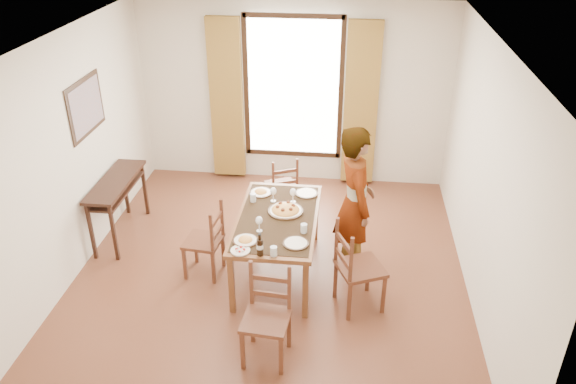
# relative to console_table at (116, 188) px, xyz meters

# --- Properties ---
(ground) EXTENTS (5.00, 5.00, 0.00)m
(ground) POSITION_rel_console_table_xyz_m (2.03, -0.60, -0.68)
(ground) COLOR #4C2717
(ground) RESTS_ON ground
(room_shell) EXTENTS (4.60, 5.10, 2.74)m
(room_shell) POSITION_rel_console_table_xyz_m (2.03, -0.47, 0.86)
(room_shell) COLOR beige
(room_shell) RESTS_ON ground
(console_table) EXTENTS (0.38, 1.20, 0.80)m
(console_table) POSITION_rel_console_table_xyz_m (0.00, 0.00, 0.00)
(console_table) COLOR black
(console_table) RESTS_ON ground
(dining_table) EXTENTS (0.90, 1.62, 0.76)m
(dining_table) POSITION_rel_console_table_xyz_m (2.11, -0.57, 0.00)
(dining_table) COLOR brown
(dining_table) RESTS_ON ground
(chair_west) EXTENTS (0.45, 0.45, 0.91)m
(chair_west) POSITION_rel_console_table_xyz_m (1.30, -0.68, -0.26)
(chair_west) COLOR brown
(chair_west) RESTS_ON ground
(chair_north) EXTENTS (0.51, 0.51, 0.88)m
(chair_north) POSITION_rel_console_table_xyz_m (2.00, 0.77, -0.28)
(chair_north) COLOR brown
(chair_north) RESTS_ON ground
(chair_south) EXTENTS (0.46, 0.46, 0.97)m
(chair_south) POSITION_rel_console_table_xyz_m (2.18, -1.91, -0.23)
(chair_south) COLOR brown
(chair_south) RESTS_ON ground
(chair_east) EXTENTS (0.60, 0.60, 1.03)m
(chair_east) POSITION_rel_console_table_xyz_m (3.02, -1.07, -0.21)
(chair_east) COLOR brown
(chair_east) RESTS_ON ground
(man) EXTENTS (0.87, 0.74, 1.82)m
(man) POSITION_rel_console_table_xyz_m (2.96, -0.44, 0.23)
(man) COLOR gray
(man) RESTS_ON ground
(plate_sw) EXTENTS (0.27, 0.27, 0.05)m
(plate_sw) POSITION_rel_console_table_xyz_m (1.84, -1.10, 0.10)
(plate_sw) COLOR silver
(plate_sw) RESTS_ON dining_table
(plate_se) EXTENTS (0.27, 0.27, 0.05)m
(plate_se) POSITION_rel_console_table_xyz_m (2.37, -1.09, 0.10)
(plate_se) COLOR silver
(plate_se) RESTS_ON dining_table
(plate_nw) EXTENTS (0.27, 0.27, 0.05)m
(plate_nw) POSITION_rel_console_table_xyz_m (1.84, -0.05, 0.10)
(plate_nw) COLOR silver
(plate_nw) RESTS_ON dining_table
(plate_ne) EXTENTS (0.27, 0.27, 0.05)m
(plate_ne) POSITION_rel_console_table_xyz_m (2.39, -0.01, 0.10)
(plate_ne) COLOR silver
(plate_ne) RESTS_ON dining_table
(pasta_platter) EXTENTS (0.40, 0.40, 0.10)m
(pasta_platter) POSITION_rel_console_table_xyz_m (2.19, -0.46, 0.12)
(pasta_platter) COLOR #B46417
(pasta_platter) RESTS_ON dining_table
(caprese_plate) EXTENTS (0.20, 0.20, 0.04)m
(caprese_plate) POSITION_rel_console_table_xyz_m (1.83, -1.28, 0.09)
(caprese_plate) COLOR silver
(caprese_plate) RESTS_ON dining_table
(wine_glass_a) EXTENTS (0.08, 0.08, 0.18)m
(wine_glass_a) POSITION_rel_console_table_xyz_m (1.96, -0.89, 0.16)
(wine_glass_a) COLOR white
(wine_glass_a) RESTS_ON dining_table
(wine_glass_b) EXTENTS (0.08, 0.08, 0.18)m
(wine_glass_b) POSITION_rel_console_table_xyz_m (2.25, -0.22, 0.16)
(wine_glass_b) COLOR white
(wine_glass_b) RESTS_ON dining_table
(wine_glass_c) EXTENTS (0.08, 0.08, 0.18)m
(wine_glass_c) POSITION_rel_console_table_xyz_m (2.02, -0.23, 0.16)
(wine_glass_c) COLOR white
(wine_glass_c) RESTS_ON dining_table
(tumbler_a) EXTENTS (0.07, 0.07, 0.10)m
(tumbler_a) POSITION_rel_console_table_xyz_m (2.43, -0.86, 0.12)
(tumbler_a) COLOR silver
(tumbler_a) RESTS_ON dining_table
(tumbler_b) EXTENTS (0.07, 0.07, 0.10)m
(tumbler_b) POSITION_rel_console_table_xyz_m (1.78, -0.26, 0.12)
(tumbler_b) COLOR silver
(tumbler_b) RESTS_ON dining_table
(tumbler_c) EXTENTS (0.07, 0.07, 0.10)m
(tumbler_c) POSITION_rel_console_table_xyz_m (2.17, -1.32, 0.12)
(tumbler_c) COLOR silver
(tumbler_c) RESTS_ON dining_table
(wine_bottle) EXTENTS (0.07, 0.07, 0.25)m
(wine_bottle) POSITION_rel_console_table_xyz_m (2.03, -1.32, 0.20)
(wine_bottle) COLOR black
(wine_bottle) RESTS_ON dining_table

